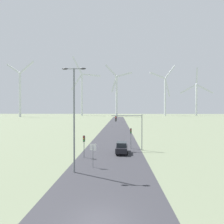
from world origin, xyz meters
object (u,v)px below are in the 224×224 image
traffic_light_post_near_left (84,141)px  traffic_light_post_near_right (131,134)px  stop_sign_near (93,151)px  wind_turbine_left (82,90)px  streetlamp (74,109)px  wind_turbine_far_left (20,90)px  wind_turbine_center (117,92)px  traffic_light_mast_overhead (131,124)px  car_approaching (122,148)px  wind_turbine_far_right (196,96)px  wind_turbine_right (165,92)px

traffic_light_post_near_left → traffic_light_post_near_right: traffic_light_post_near_right is taller
stop_sign_near → wind_turbine_left: wind_turbine_left is taller
streetlamp → stop_sign_near: 5.75m
stop_sign_near → traffic_light_post_near_left: 4.69m
traffic_light_post_near_right → wind_turbine_far_left: size_ratio=0.07×
traffic_light_post_near_left → traffic_light_post_near_right: bearing=41.1°
wind_turbine_far_left → wind_turbine_center: bearing=5.8°
traffic_light_mast_overhead → stop_sign_near: bearing=-119.5°
wind_turbine_far_left → car_approaching: bearing=-55.0°
traffic_light_post_near_left → wind_turbine_far_right: (101.05, 197.02, 22.41)m
stop_sign_near → traffic_light_post_near_left: size_ratio=0.89×
wind_turbine_left → wind_turbine_right: 104.29m
wind_turbine_far_right → wind_turbine_right: bearing=-176.6°
traffic_light_post_near_right → traffic_light_mast_overhead: traffic_light_mast_overhead is taller
traffic_light_post_near_left → car_approaching: size_ratio=0.77×
traffic_light_post_near_left → wind_turbine_left: wind_turbine_left is taller
traffic_light_post_near_left → wind_turbine_far_right: wind_turbine_far_right is taller
streetlamp → wind_turbine_right: bearing=72.9°
streetlamp → wind_turbine_far_right: 227.45m
traffic_light_post_near_left → traffic_light_post_near_right: 9.68m
streetlamp → car_approaching: (5.45, 8.95, -6.24)m
traffic_light_post_near_right → wind_turbine_far_left: 177.57m
car_approaching → wind_turbine_center: (-3.55, 155.40, 25.07)m
traffic_light_post_near_left → wind_turbine_center: wind_turbine_center is taller
traffic_light_mast_overhead → wind_turbine_center: 154.79m
traffic_light_post_near_left → wind_turbine_left: (-42.38, 192.82, 29.99)m
wind_turbine_far_left → wind_turbine_right: size_ratio=0.86×
wind_turbine_left → wind_turbine_far_right: wind_turbine_left is taller
streetlamp → stop_sign_near: bearing=44.4°
traffic_light_post_near_right → traffic_light_post_near_left: bearing=-138.9°
stop_sign_near → wind_turbine_center: 164.30m
traffic_light_post_near_right → wind_turbine_far_left: (-103.65, 141.97, 25.15)m
wind_turbine_far_left → streetlamp: bearing=-58.0°
wind_turbine_far_left → wind_turbine_left: size_ratio=0.76×
traffic_light_post_near_left → wind_turbine_center: 160.06m
streetlamp → wind_turbine_left: (-42.51, 198.87, 25.23)m
traffic_light_post_near_right → car_approaching: (-1.70, -3.46, -1.79)m
wind_turbine_left → wind_turbine_center: (44.42, -34.52, -6.40)m
traffic_light_post_near_right → wind_turbine_center: size_ratio=0.07×
traffic_light_mast_overhead → wind_turbine_right: bearing=73.9°
traffic_light_mast_overhead → wind_turbine_far_left: 178.33m
traffic_light_post_near_right → traffic_light_mast_overhead: size_ratio=0.59×
stop_sign_near → wind_turbine_far_right: size_ratio=0.05×
traffic_light_post_near_left → traffic_light_mast_overhead: 9.12m
stop_sign_near → wind_turbine_far_left: 183.35m
streetlamp → stop_sign_near: size_ratio=4.08×
stop_sign_near → traffic_light_mast_overhead: (5.28, 9.33, 2.52)m
wind_turbine_left → wind_turbine_right: wind_turbine_left is taller
wind_turbine_right → traffic_light_mast_overhead: bearing=-106.1°
streetlamp → traffic_light_post_near_right: streetlamp is taller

